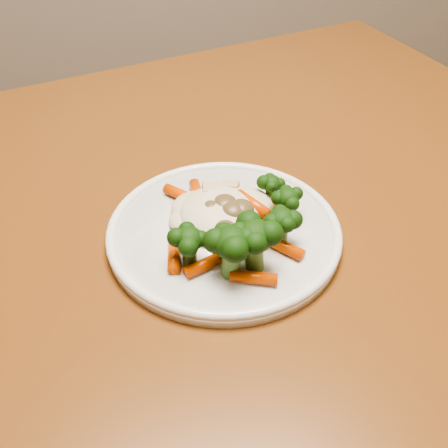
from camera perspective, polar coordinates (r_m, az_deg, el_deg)
The scene contains 3 objects.
dining_table at distance 0.69m, azimuth -6.61°, elevation -5.94°, with size 1.28×1.02×0.75m.
plate at distance 0.58m, azimuth 0.00°, elevation -1.04°, with size 0.24×0.24×0.01m, color white.
meal at distance 0.55m, azimuth 1.12°, elevation 0.05°, with size 0.15×0.17×0.05m.
Camera 1 is at (0.22, -0.27, 1.14)m, focal length 45.00 mm.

